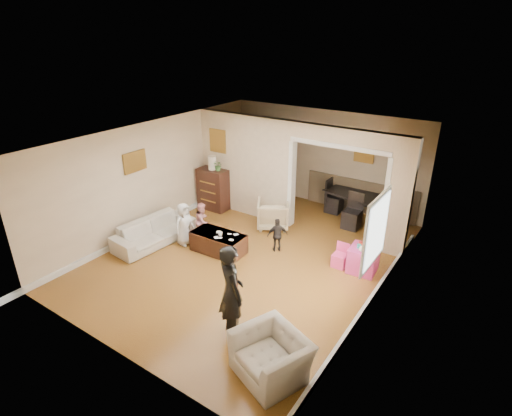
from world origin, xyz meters
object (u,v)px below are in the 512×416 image
Objects in this scene: dresser at (213,189)px; cyan_cup at (359,246)px; armchair_back at (273,214)px; armchair_front at (271,356)px; table_lamp at (212,163)px; child_kneel_a at (184,224)px; play_table at (363,260)px; child_toddler at (277,235)px; coffee_table at (218,243)px; adult_person at (231,292)px; coffee_cup at (220,234)px; child_kneel_b at (203,221)px; sofa at (154,232)px; dining_table at (361,207)px.

dresser is 4.45m from cyan_cup.
armchair_back is 4.68m from armchair_front.
child_kneel_a is at bearing -69.25° from table_lamp.
table_lamp is (-4.37, 4.06, 0.98)m from armchair_front.
armchair_back is 0.77× the size of child_kneel_a.
play_table is 1.88m from child_toddler.
dresser is 0.96× the size of coffee_table.
play_table is 0.33× the size of adult_person.
armchair_back is 1.77m from coffee_cup.
dresser is 2.47m from coffee_cup.
armchair_front reaches higher than coffee_table.
child_kneel_b is 1.81m from child_toddler.
child_kneel_a is at bearing -69.25° from dresser.
adult_person is (1.84, -1.94, 0.59)m from coffee_table.
child_toddler is at bearing -57.15° from child_kneel_a.
cyan_cup is (-0.10, -0.05, 0.30)m from play_table.
armchair_front is at bearing 90.22° from armchair_back.
coffee_table is at bearing 153.43° from coffee_cup.
dresser reaches higher than coffee_table.
sofa is 5.30× the size of table_lamp.
child_kneel_a reaches higher than sofa.
dining_table is at bearing -165.55° from armchair_back.
dresser is 1.71m from child_kneel_b.
coffee_table is at bearing -15.01° from adult_person.
coffee_cup is at bearing -136.13° from child_kneel_b.
dresser reaches higher than child_kneel_a.
coffee_table is at bearing -106.74° from dining_table.
armchair_front is 4.35m from child_kneel_b.
play_table is 0.70× the size of child_toddler.
armchair_front is 1.12m from adult_person.
table_lamp is 2.60m from coffee_cup.
armchair_back reaches higher than armchair_front.
table_lamp reaches higher than child_kneel_b.
child_toddler reaches higher than sofa.
adult_person reaches higher than armchair_front.
table_lamp is 0.36× the size of child_kneel_a.
table_lamp is at bearing 0.00° from dresser.
cyan_cup reaches higher than coffee_cup.
armchair_front is 3.31m from play_table.
adult_person is 2.84m from child_toddler.
armchair_front is 1.11× the size of child_kneel_b.
child_kneel_a is (-1.19, -1.85, 0.15)m from armchair_back.
cyan_cup is 0.04× the size of dining_table.
dresser is at bearing 28.25° from child_kneel_a.
coffee_cup is at bearing -68.40° from sofa.
child_kneel_a is at bearing -115.11° from dining_table.
table_lamp is at bearing -15.82° from adult_person.
coffee_cup is 0.12× the size of child_toddler.
child_toddler is at bearing -21.16° from table_lamp.
table_lamp is 0.41× the size of child_kneel_b.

